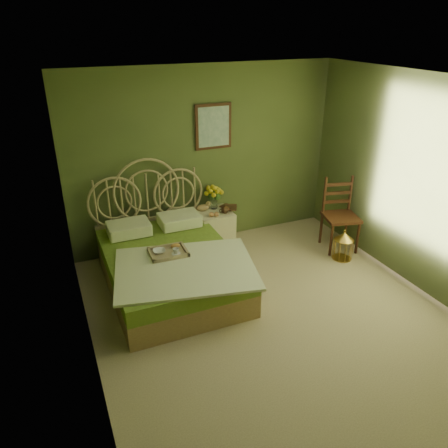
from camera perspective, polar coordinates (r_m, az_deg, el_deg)
name	(u,v)px	position (r m, az deg, el deg)	size (l,w,h in m)	color
floor	(277,320)	(5.16, 6.89, -12.32)	(4.50, 4.50, 0.00)	#C4B08E
ceiling	(292,84)	(4.13, 8.82, 17.63)	(4.50, 4.50, 0.00)	silver
wall_back	(205,158)	(6.40, -2.52, 8.61)	(4.00, 4.00, 0.00)	#596635
wall_left	(80,254)	(3.94, -18.30, -3.75)	(4.50, 4.50, 0.00)	#596635
wall_right	(430,189)	(5.72, 25.36, 4.11)	(4.50, 4.50, 0.00)	#596635
wall_art	(213,127)	(6.30, -1.39, 12.61)	(0.54, 0.04, 0.64)	#38190F
bed	(169,264)	(5.59, -7.14, -5.23)	(1.81, 2.28, 1.41)	tan
nightstand	(214,224)	(6.52, -1.29, 0.05)	(0.50, 0.50, 0.98)	beige
chair	(338,210)	(6.62, 14.65, 1.83)	(0.57, 0.57, 1.06)	#38190F
birdcage	(343,246)	(6.43, 15.29, -2.79)	(0.27, 0.27, 0.41)	#BD903C
book_lower	(225,209)	(6.50, 0.10, 2.01)	(0.17, 0.22, 0.02)	#381E0F
book_upper	(225,207)	(6.49, 0.10, 2.18)	(0.18, 0.24, 0.02)	#472819
cereal_bowl	(159,251)	(5.38, -8.47, -3.55)	(0.15, 0.15, 0.04)	white
coffee_cup	(176,251)	(5.32, -6.30, -3.55)	(0.08, 0.08, 0.07)	white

